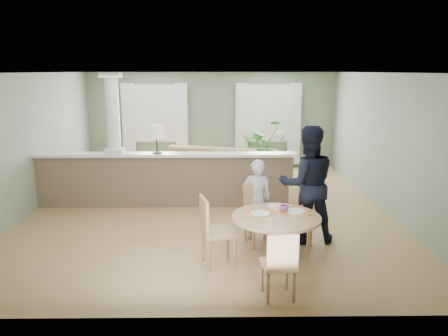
{
  "coord_description": "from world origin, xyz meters",
  "views": [
    {
      "loc": [
        0.19,
        -8.47,
        2.74
      ],
      "look_at": [
        0.28,
        -1.0,
        1.07
      ],
      "focal_mm": 35.0,
      "sensor_mm": 36.0,
      "label": 1
    }
  ],
  "objects_px": {
    "chair_far_boy": "(258,210)",
    "man_person": "(307,184)",
    "chair_side": "(213,228)",
    "dining_table": "(276,226)",
    "houseplant": "(264,146)",
    "sofa": "(207,167)",
    "chair_far_man": "(300,216)",
    "chair_near": "(280,263)",
    "child_person": "(257,200)"
  },
  "relations": [
    {
      "from": "houseplant",
      "to": "chair_side",
      "type": "distance_m",
      "value": 5.95
    },
    {
      "from": "dining_table",
      "to": "chair_far_boy",
      "type": "height_order",
      "value": "chair_far_boy"
    },
    {
      "from": "child_person",
      "to": "chair_side",
      "type": "bearing_deg",
      "value": 60.84
    },
    {
      "from": "chair_far_boy",
      "to": "chair_near",
      "type": "height_order",
      "value": "chair_far_boy"
    },
    {
      "from": "chair_far_man",
      "to": "man_person",
      "type": "height_order",
      "value": "man_person"
    },
    {
      "from": "chair_side",
      "to": "man_person",
      "type": "relative_size",
      "value": 0.53
    },
    {
      "from": "chair_far_boy",
      "to": "child_person",
      "type": "xyz_separation_m",
      "value": [
        -0.01,
        0.14,
        0.14
      ]
    },
    {
      "from": "man_person",
      "to": "chair_far_boy",
      "type": "bearing_deg",
      "value": 2.04
    },
    {
      "from": "chair_far_man",
      "to": "chair_side",
      "type": "height_order",
      "value": "chair_side"
    },
    {
      "from": "chair_far_boy",
      "to": "chair_far_man",
      "type": "relative_size",
      "value": 1.03
    },
    {
      "from": "chair_far_boy",
      "to": "child_person",
      "type": "distance_m",
      "value": 0.2
    },
    {
      "from": "chair_far_man",
      "to": "chair_far_boy",
      "type": "bearing_deg",
      "value": 178.75
    },
    {
      "from": "child_person",
      "to": "chair_far_man",
      "type": "bearing_deg",
      "value": 157.21
    },
    {
      "from": "child_person",
      "to": "sofa",
      "type": "bearing_deg",
      "value": -69.48
    },
    {
      "from": "chair_far_man",
      "to": "houseplant",
      "type": "bearing_deg",
      "value": 108.32
    },
    {
      "from": "man_person",
      "to": "chair_side",
      "type": "bearing_deg",
      "value": 28.95
    },
    {
      "from": "chair_far_man",
      "to": "dining_table",
      "type": "bearing_deg",
      "value": -106.81
    },
    {
      "from": "chair_far_boy",
      "to": "chair_far_man",
      "type": "bearing_deg",
      "value": -36.64
    },
    {
      "from": "chair_side",
      "to": "houseplant",
      "type": "bearing_deg",
      "value": -27.0
    },
    {
      "from": "sofa",
      "to": "dining_table",
      "type": "bearing_deg",
      "value": -60.76
    },
    {
      "from": "sofa",
      "to": "chair_side",
      "type": "xyz_separation_m",
      "value": [
        0.2,
        -4.55,
        0.13
      ]
    },
    {
      "from": "chair_side",
      "to": "man_person",
      "type": "height_order",
      "value": "man_person"
    },
    {
      "from": "houseplant",
      "to": "man_person",
      "type": "height_order",
      "value": "man_person"
    },
    {
      "from": "chair_far_boy",
      "to": "chair_near",
      "type": "bearing_deg",
      "value": -104.76
    },
    {
      "from": "chair_near",
      "to": "man_person",
      "type": "height_order",
      "value": "man_person"
    },
    {
      "from": "chair_far_boy",
      "to": "man_person",
      "type": "bearing_deg",
      "value": -12.92
    },
    {
      "from": "houseplant",
      "to": "dining_table",
      "type": "distance_m",
      "value": 5.85
    },
    {
      "from": "chair_near",
      "to": "man_person",
      "type": "relative_size",
      "value": 0.46
    },
    {
      "from": "chair_far_boy",
      "to": "chair_side",
      "type": "distance_m",
      "value": 1.13
    },
    {
      "from": "sofa",
      "to": "chair_far_man",
      "type": "bearing_deg",
      "value": -52.43
    },
    {
      "from": "child_person",
      "to": "man_person",
      "type": "xyz_separation_m",
      "value": [
        0.8,
        -0.08,
        0.28
      ]
    },
    {
      "from": "dining_table",
      "to": "chair_near",
      "type": "distance_m",
      "value": 0.96
    },
    {
      "from": "houseplant",
      "to": "dining_table",
      "type": "height_order",
      "value": "houseplant"
    },
    {
      "from": "dining_table",
      "to": "chair_side",
      "type": "bearing_deg",
      "value": 177.92
    },
    {
      "from": "dining_table",
      "to": "child_person",
      "type": "xyz_separation_m",
      "value": [
        -0.18,
        1.03,
        0.08
      ]
    },
    {
      "from": "houseplant",
      "to": "man_person",
      "type": "bearing_deg",
      "value": -87.67
    },
    {
      "from": "chair_near",
      "to": "chair_far_boy",
      "type": "bearing_deg",
      "value": -94.25
    },
    {
      "from": "sofa",
      "to": "chair_far_boy",
      "type": "xyz_separation_m",
      "value": [
        0.92,
        -3.69,
        0.11
      ]
    },
    {
      "from": "chair_far_man",
      "to": "chair_near",
      "type": "bearing_deg",
      "value": -90.66
    },
    {
      "from": "sofa",
      "to": "chair_near",
      "type": "relative_size",
      "value": 3.38
    },
    {
      "from": "sofa",
      "to": "child_person",
      "type": "bearing_deg",
      "value": -59.77
    },
    {
      "from": "houseplant",
      "to": "chair_near",
      "type": "relative_size",
      "value": 1.67
    },
    {
      "from": "chair_far_man",
      "to": "chair_near",
      "type": "height_order",
      "value": "chair_far_man"
    },
    {
      "from": "chair_far_man",
      "to": "chair_side",
      "type": "xyz_separation_m",
      "value": [
        -1.36,
        -0.64,
        0.04
      ]
    },
    {
      "from": "chair_far_man",
      "to": "man_person",
      "type": "xyz_separation_m",
      "value": [
        0.15,
        0.28,
        0.43
      ]
    },
    {
      "from": "dining_table",
      "to": "chair_far_boy",
      "type": "bearing_deg",
      "value": 100.61
    },
    {
      "from": "houseplant",
      "to": "chair_far_boy",
      "type": "relative_size",
      "value": 1.51
    },
    {
      "from": "dining_table",
      "to": "chair_far_man",
      "type": "xyz_separation_m",
      "value": [
        0.47,
        0.68,
        -0.08
      ]
    },
    {
      "from": "dining_table",
      "to": "chair_near",
      "type": "relative_size",
      "value": 1.42
    },
    {
      "from": "sofa",
      "to": "man_person",
      "type": "xyz_separation_m",
      "value": [
        1.71,
        -3.63,
        0.52
      ]
    }
  ]
}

